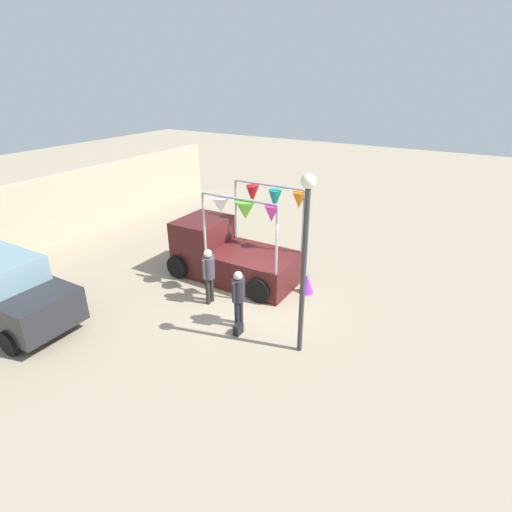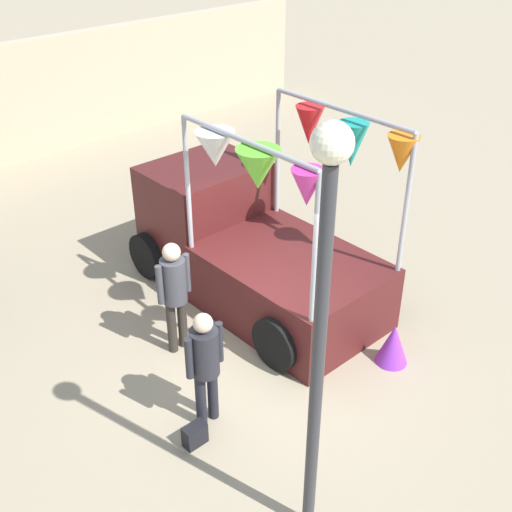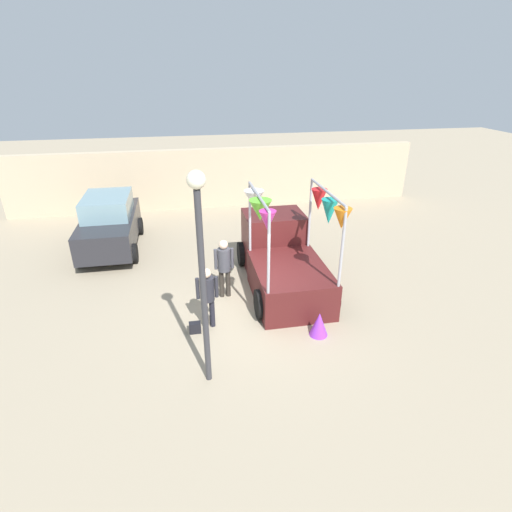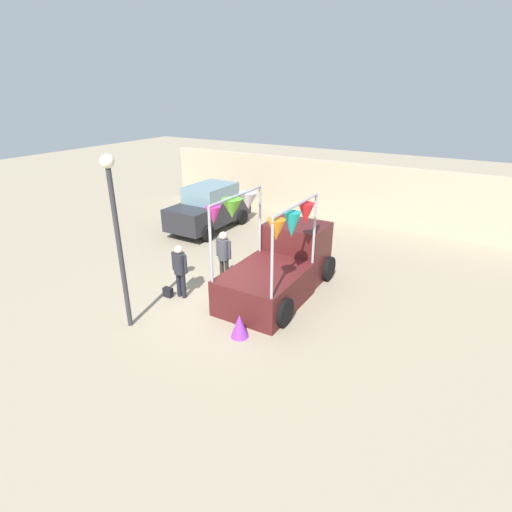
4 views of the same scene
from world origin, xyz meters
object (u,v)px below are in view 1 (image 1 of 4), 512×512
(person_vendor, at_px, (209,271))
(folded_kite_bundle_violet, at_px, (307,283))
(vendor_truck, at_px, (227,251))
(street_lamp, at_px, (305,244))
(parked_car, at_px, (7,291))
(person_customer, at_px, (238,294))
(handbag, at_px, (238,329))

(person_vendor, height_order, folded_kite_bundle_violet, person_vendor)
(folded_kite_bundle_violet, bearing_deg, vendor_truck, 95.68)
(person_vendor, xyz_separation_m, street_lamp, (-0.71, -3.20, 1.76))
(parked_car, distance_m, street_lamp, 7.88)
(person_customer, distance_m, folded_kite_bundle_violet, 2.75)
(parked_car, xyz_separation_m, person_vendor, (3.49, -3.95, 0.07))
(vendor_truck, distance_m, person_vendor, 1.79)
(person_vendor, relative_size, folded_kite_bundle_violet, 2.81)
(street_lamp, bearing_deg, folded_kite_bundle_violet, 20.46)
(vendor_truck, bearing_deg, parked_car, 146.55)
(street_lamp, bearing_deg, handbag, 96.84)
(parked_car, bearing_deg, person_customer, -61.12)
(handbag, bearing_deg, folded_kite_bundle_violet, -12.35)
(vendor_truck, distance_m, folded_kite_bundle_violet, 2.78)
(vendor_truck, xyz_separation_m, handbag, (-2.62, -2.08, -0.73))
(street_lamp, bearing_deg, person_vendor, 77.43)
(person_customer, relative_size, folded_kite_bundle_violet, 2.65)
(person_vendor, bearing_deg, street_lamp, -102.57)
(handbag, relative_size, folded_kite_bundle_violet, 0.47)
(person_vendor, xyz_separation_m, folded_kite_bundle_violet, (1.98, -2.19, -0.72))
(person_vendor, bearing_deg, vendor_truck, 16.87)
(parked_car, xyz_separation_m, folded_kite_bundle_violet, (5.47, -6.14, -0.64))
(vendor_truck, height_order, folded_kite_bundle_violet, vendor_truck)
(vendor_truck, distance_m, parked_car, 6.23)
(parked_car, height_order, street_lamp, street_lamp)
(handbag, relative_size, street_lamp, 0.06)
(folded_kite_bundle_violet, bearing_deg, person_customer, 161.84)
(handbag, xyz_separation_m, folded_kite_bundle_violet, (2.89, -0.63, 0.16))
(person_vendor, relative_size, street_lamp, 0.39)
(vendor_truck, height_order, person_vendor, vendor_truck)
(parked_car, height_order, folded_kite_bundle_violet, parked_car)
(folded_kite_bundle_violet, bearing_deg, street_lamp, -159.54)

